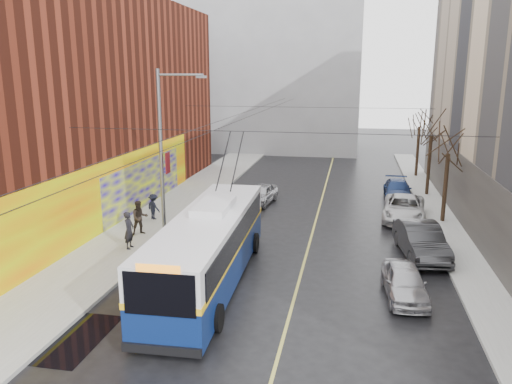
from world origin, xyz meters
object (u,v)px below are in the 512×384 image
at_px(following_car, 261,194).
at_px(tree_near, 449,141).
at_px(tree_far, 420,118).
at_px(parked_car_b, 421,240).
at_px(trolleybus, 209,247).
at_px(parked_car_d, 398,190).
at_px(parked_car_c, 404,208).
at_px(pedestrian_c, 154,207).
at_px(tree_mid, 432,124).
at_px(pedestrian_b, 140,218).
at_px(pedestrian_a, 129,230).
at_px(parked_car_a, 405,282).
at_px(streetlight_pole, 164,151).

bearing_deg(following_car, tree_near, -3.67).
height_order(tree_far, parked_car_b, tree_far).
distance_m(tree_far, trolleybus, 27.78).
distance_m(tree_near, parked_car_d, 7.47).
xyz_separation_m(trolleybus, parked_car_d, (9.05, 16.85, -0.96)).
height_order(parked_car_c, pedestrian_c, pedestrian_c).
distance_m(tree_mid, parked_car_c, 8.41).
xyz_separation_m(parked_car_c, following_car, (-9.34, 2.20, -0.06)).
height_order(tree_mid, pedestrian_b, tree_mid).
height_order(tree_near, parked_car_c, tree_near).
bearing_deg(pedestrian_a, tree_near, -64.72).
xyz_separation_m(tree_mid, tree_far, (0.00, 7.00, -0.11)).
bearing_deg(following_car, trolleybus, -80.33).
distance_m(tree_near, parked_car_a, 12.29).
height_order(parked_car_a, parked_car_c, parked_car_c).
bearing_deg(streetlight_pole, parked_car_c, 25.87).
xyz_separation_m(tree_mid, pedestrian_b, (-16.74, -12.89, -4.16)).
xyz_separation_m(streetlight_pole, tree_near, (15.14, 6.00, 0.13)).
distance_m(streetlight_pole, pedestrian_c, 5.33).
bearing_deg(parked_car_b, parked_car_c, 83.84).
xyz_separation_m(following_car, pedestrian_b, (-5.17, -8.35, 0.41)).
bearing_deg(pedestrian_c, streetlight_pole, 154.06).
bearing_deg(tree_near, pedestrian_a, -153.52).
distance_m(pedestrian_a, pedestrian_c, 5.21).
xyz_separation_m(tree_near, tree_mid, (0.00, 7.00, 0.28)).
height_order(trolleybus, parked_car_b, trolleybus).
bearing_deg(tree_mid, pedestrian_c, -149.78).
bearing_deg(tree_near, following_car, 168.00).
bearing_deg(streetlight_pole, trolleybus, -52.96).
xyz_separation_m(parked_car_b, pedestrian_b, (-14.74, 0.23, 0.27)).
relative_size(streetlight_pole, parked_car_d, 1.97).
distance_m(parked_car_b, pedestrian_b, 14.75).
xyz_separation_m(following_car, pedestrian_a, (-4.75, -10.59, 0.42)).
distance_m(trolleybus, parked_car_d, 19.15).
distance_m(parked_car_a, pedestrian_c, 16.11).
relative_size(streetlight_pole, pedestrian_b, 4.78).
bearing_deg(trolleybus, pedestrian_a, 147.30).
xyz_separation_m(tree_mid, parked_car_a, (-3.20, -18.06, -4.59)).
distance_m(parked_car_a, parked_car_c, 11.36).
bearing_deg(following_car, parked_car_c, -4.92).
height_order(tree_near, tree_far, tree_far).
bearing_deg(parked_car_c, parked_car_a, -89.08).
xyz_separation_m(tree_mid, following_car, (-11.57, -4.54, -4.57)).
relative_size(streetlight_pole, parked_car_a, 2.31).
relative_size(tree_near, parked_car_b, 1.28).
xyz_separation_m(streetlight_pole, trolleybus, (3.89, -5.15, -3.23)).
distance_m(trolleybus, parked_car_a, 8.11).
height_order(tree_mid, pedestrian_c, tree_mid).
relative_size(tree_mid, following_car, 1.68).
height_order(streetlight_pole, pedestrian_b, streetlight_pole).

